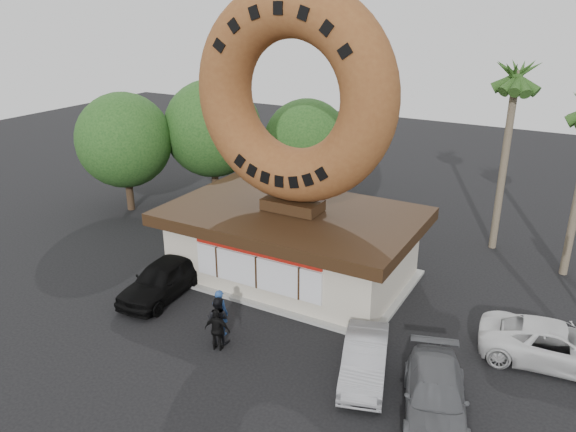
% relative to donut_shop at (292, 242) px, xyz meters
% --- Properties ---
extents(ground, '(90.00, 90.00, 0.00)m').
position_rel_donut_shop_xyz_m(ground, '(0.00, -5.98, -1.77)').
color(ground, black).
rests_on(ground, ground).
extents(donut_shop, '(11.20, 7.20, 3.80)m').
position_rel_donut_shop_xyz_m(donut_shop, '(0.00, 0.00, 0.00)').
color(donut_shop, beige).
rests_on(donut_shop, ground).
extents(giant_donut, '(9.14, 2.33, 9.14)m').
position_rel_donut_shop_xyz_m(giant_donut, '(0.00, 0.02, 6.61)').
color(giant_donut, brown).
rests_on(giant_donut, donut_shop).
extents(tree_west, '(6.00, 6.00, 7.65)m').
position_rel_donut_shop_xyz_m(tree_west, '(-9.50, 7.02, 2.87)').
color(tree_west, '#473321').
rests_on(tree_west, ground).
extents(tree_mid, '(5.20, 5.20, 6.63)m').
position_rel_donut_shop_xyz_m(tree_mid, '(-4.00, 9.02, 2.25)').
color(tree_mid, '#473321').
rests_on(tree_mid, ground).
extents(tree_far, '(5.60, 5.60, 7.14)m').
position_rel_donut_shop_xyz_m(tree_far, '(-13.00, 3.02, 2.56)').
color(tree_far, '#473321').
rests_on(tree_far, ground).
extents(palm_near, '(2.60, 2.60, 9.75)m').
position_rel_donut_shop_xyz_m(palm_near, '(7.50, 8.02, 6.65)').
color(palm_near, '#726651').
rests_on(palm_near, ground).
extents(street_lamp, '(2.11, 0.20, 8.00)m').
position_rel_donut_shop_xyz_m(street_lamp, '(-1.86, 10.02, 2.72)').
color(street_lamp, '#59595E').
rests_on(street_lamp, ground).
extents(person_left, '(0.69, 0.46, 1.88)m').
position_rel_donut_shop_xyz_m(person_left, '(-0.08, -5.54, -0.83)').
color(person_left, navy).
rests_on(person_left, ground).
extents(person_center, '(1.01, 0.85, 1.86)m').
position_rel_donut_shop_xyz_m(person_center, '(0.15, -6.01, -0.84)').
color(person_center, black).
rests_on(person_center, ground).
extents(person_right, '(1.04, 0.63, 1.66)m').
position_rel_donut_shop_xyz_m(person_right, '(0.45, -6.45, -0.93)').
color(person_right, black).
rests_on(person_right, ground).
extents(car_black, '(2.22, 4.80, 1.59)m').
position_rel_donut_shop_xyz_m(car_black, '(-4.02, -4.33, -0.97)').
color(car_black, black).
rests_on(car_black, ground).
extents(car_silver, '(2.59, 4.35, 1.35)m').
position_rel_donut_shop_xyz_m(car_silver, '(5.73, -5.28, -1.09)').
color(car_silver, gray).
rests_on(car_silver, ground).
extents(car_grey, '(3.21, 5.03, 1.36)m').
position_rel_donut_shop_xyz_m(car_grey, '(8.34, -5.98, -1.09)').
color(car_grey, '#5D5F63').
rests_on(car_grey, ground).
extents(car_white, '(5.53, 3.03, 1.47)m').
position_rel_donut_shop_xyz_m(car_white, '(11.35, -1.27, -1.03)').
color(car_white, silver).
rests_on(car_white, ground).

